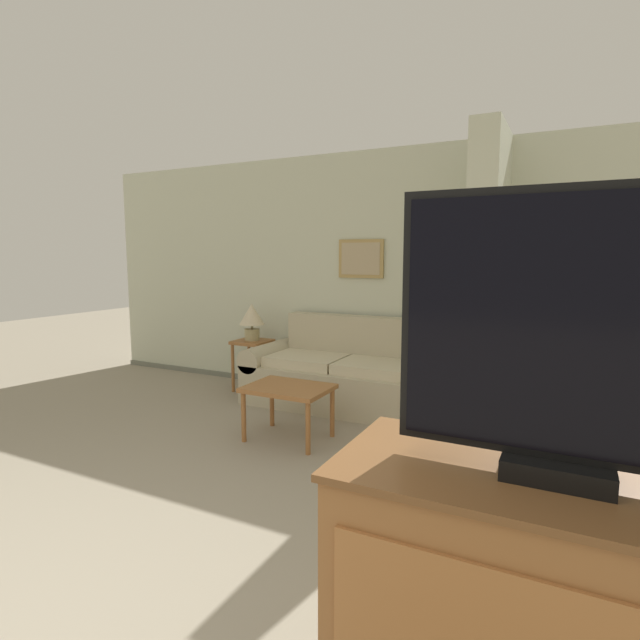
{
  "coord_description": "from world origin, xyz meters",
  "views": [
    {
      "loc": [
        1.66,
        -0.67,
        1.52
      ],
      "look_at": [
        0.03,
        2.56,
        1.05
      ],
      "focal_mm": 28.0,
      "sensor_mm": 36.0,
      "label": 1
    }
  ],
  "objects_px": {
    "coffee_table": "(288,393)",
    "tv": "(565,337)",
    "table_lamp": "(252,317)",
    "couch": "(345,375)"
  },
  "relations": [
    {
      "from": "coffee_table",
      "to": "tv",
      "type": "bearing_deg",
      "value": -47.44
    },
    {
      "from": "couch",
      "to": "tv",
      "type": "distance_m",
      "value": 3.98
    },
    {
      "from": "tv",
      "to": "coffee_table",
      "type": "bearing_deg",
      "value": 132.56
    },
    {
      "from": "couch",
      "to": "coffee_table",
      "type": "height_order",
      "value": "couch"
    },
    {
      "from": "table_lamp",
      "to": "couch",
      "type": "bearing_deg",
      "value": -2.55
    },
    {
      "from": "couch",
      "to": "coffee_table",
      "type": "distance_m",
      "value": 1.08
    },
    {
      "from": "coffee_table",
      "to": "table_lamp",
      "type": "bearing_deg",
      "value": 135.06
    },
    {
      "from": "couch",
      "to": "table_lamp",
      "type": "bearing_deg",
      "value": 177.45
    },
    {
      "from": "table_lamp",
      "to": "tv",
      "type": "relative_size",
      "value": 0.55
    },
    {
      "from": "coffee_table",
      "to": "table_lamp",
      "type": "relative_size",
      "value": 1.64
    }
  ]
}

